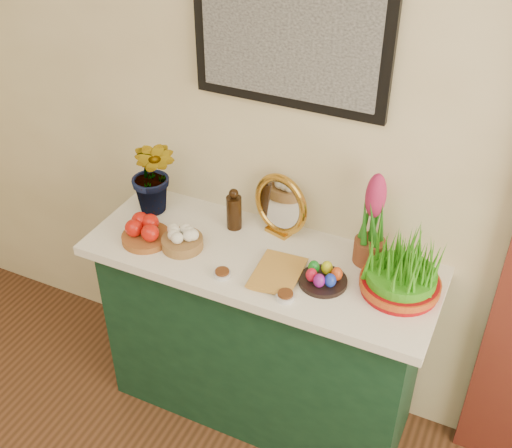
{
  "coord_description": "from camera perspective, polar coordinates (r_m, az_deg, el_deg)",
  "views": [
    {
      "loc": [
        0.76,
        0.21,
        2.44
      ],
      "look_at": [
        -0.06,
        1.95,
        1.07
      ],
      "focal_mm": 45.0,
      "sensor_mm": 36.0,
      "label": 1
    }
  ],
  "objects": [
    {
      "name": "hyacinth_pink",
      "position": [
        2.42,
        10.3,
        0.03
      ],
      "size": [
        0.12,
        0.12,
        0.39
      ],
      "color": "brown",
      "rests_on": "tablecloth"
    },
    {
      "name": "spice_dish_left",
      "position": [
        2.41,
        -3.02,
        -4.42
      ],
      "size": [
        0.07,
        0.07,
        0.03
      ],
      "color": "silver",
      "rests_on": "tablecloth"
    },
    {
      "name": "mirror",
      "position": [
        2.57,
        2.18,
        1.65
      ],
      "size": [
        0.27,
        0.13,
        0.26
      ],
      "color": "gold",
      "rests_on": "tablecloth"
    },
    {
      "name": "garlic_basket",
      "position": [
        2.54,
        -6.59,
        -1.38
      ],
      "size": [
        0.18,
        0.18,
        0.09
      ],
      "color": "olive",
      "rests_on": "tablecloth"
    },
    {
      "name": "sideboard",
      "position": [
        2.82,
        0.44,
        -10.2
      ],
      "size": [
        1.3,
        0.45,
        0.85
      ],
      "primitive_type": "cube",
      "color": "#153B24",
      "rests_on": "ground"
    },
    {
      "name": "egg_plate",
      "position": [
        2.37,
        5.98,
        -4.75
      ],
      "size": [
        0.23,
        0.23,
        0.07
      ],
      "color": "black",
      "rests_on": "tablecloth"
    },
    {
      "name": "spice_dish_right",
      "position": [
        2.31,
        2.63,
        -6.4
      ],
      "size": [
        0.07,
        0.07,
        0.03
      ],
      "color": "silver",
      "rests_on": "tablecloth"
    },
    {
      "name": "wheatgrass_sabzeh",
      "position": [
        2.34,
        12.89,
        -3.86
      ],
      "size": [
        0.29,
        0.29,
        0.24
      ],
      "color": "#94070C",
      "rests_on": "tablecloth"
    },
    {
      "name": "apple_bowl",
      "position": [
        2.6,
        -9.8,
        -0.7
      ],
      "size": [
        0.26,
        0.26,
        0.1
      ],
      "color": "brown",
      "rests_on": "tablecloth"
    },
    {
      "name": "vinegar_cruet",
      "position": [
        2.62,
        -1.96,
        1.19
      ],
      "size": [
        0.06,
        0.06,
        0.19
      ],
      "color": "black",
      "rests_on": "tablecloth"
    },
    {
      "name": "hyacinth_green",
      "position": [
        2.66,
        -9.19,
        5.43
      ],
      "size": [
        0.24,
        0.21,
        0.48
      ],
      "primitive_type": "imported",
      "rotation": [
        0.0,
        0.0,
        0.02
      ],
      "color": "#226E17",
      "rests_on": "tablecloth"
    },
    {
      "name": "tablecloth",
      "position": [
        2.52,
        0.49,
        -3.11
      ],
      "size": [
        1.4,
        0.55,
        0.04
      ],
      "primitive_type": "cube",
      "color": "white",
      "rests_on": "sideboard"
    },
    {
      "name": "book",
      "position": [
        2.43,
        -0.01,
        -3.86
      ],
      "size": [
        0.17,
        0.24,
        0.03
      ],
      "primitive_type": "imported",
      "rotation": [
        0.0,
        0.0,
        0.07
      ],
      "color": "#C58C37",
      "rests_on": "tablecloth"
    }
  ]
}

